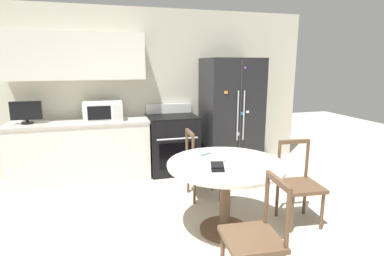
% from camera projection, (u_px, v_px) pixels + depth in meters
% --- Properties ---
extents(ground_plane, '(14.00, 14.00, 0.00)m').
position_uv_depth(ground_plane, '(204.00, 254.00, 2.78)').
color(ground_plane, beige).
extents(back_wall, '(5.20, 0.44, 2.60)m').
position_uv_depth(back_wall, '(138.00, 82.00, 4.84)').
color(back_wall, beige).
rests_on(back_wall, ground_plane).
extents(kitchen_counter, '(2.00, 0.64, 0.90)m').
position_uv_depth(kitchen_counter, '(82.00, 150.00, 4.52)').
color(kitchen_counter, silver).
rests_on(kitchen_counter, ground_plane).
extents(refrigerator, '(0.88, 0.80, 1.82)m').
position_uv_depth(refrigerator, '(231.00, 114.00, 4.96)').
color(refrigerator, black).
rests_on(refrigerator, ground_plane).
extents(oven_range, '(0.77, 0.68, 1.08)m').
position_uv_depth(oven_range, '(173.00, 143.00, 4.86)').
color(oven_range, black).
rests_on(oven_range, ground_plane).
extents(microwave, '(0.56, 0.40, 0.28)m').
position_uv_depth(microwave, '(103.00, 111.00, 4.49)').
color(microwave, white).
rests_on(microwave, kitchen_counter).
extents(countertop_tv, '(0.41, 0.16, 0.32)m').
position_uv_depth(countertop_tv, '(26.00, 112.00, 4.20)').
color(countertop_tv, black).
rests_on(countertop_tv, kitchen_counter).
extents(dining_table, '(1.19, 1.19, 0.75)m').
position_uv_depth(dining_table, '(226.00, 176.00, 3.05)').
color(dining_table, beige).
rests_on(dining_table, ground_plane).
extents(dining_chair_near, '(0.45, 0.45, 0.90)m').
position_uv_depth(dining_chair_near, '(255.00, 238.00, 2.27)').
color(dining_chair_near, brown).
rests_on(dining_chair_near, ground_plane).
extents(dining_chair_far, '(0.43, 0.43, 0.90)m').
position_uv_depth(dining_chair_far, '(202.00, 165.00, 3.89)').
color(dining_chair_far, brown).
rests_on(dining_chair_far, ground_plane).
extents(dining_chair_right, '(0.46, 0.46, 0.90)m').
position_uv_depth(dining_chair_right, '(299.00, 185.00, 3.28)').
color(dining_chair_right, brown).
rests_on(dining_chair_right, ground_plane).
extents(candle_glass, '(0.09, 0.09, 0.08)m').
position_uv_depth(candle_glass, '(220.00, 159.00, 3.03)').
color(candle_glass, silver).
rests_on(candle_glass, dining_table).
extents(folded_napkin, '(0.16, 0.11, 0.05)m').
position_uv_depth(folded_napkin, '(204.00, 153.00, 3.28)').
color(folded_napkin, '#A3BCDB').
rests_on(folded_napkin, dining_table).
extents(wallet, '(0.14, 0.15, 0.07)m').
position_uv_depth(wallet, '(217.00, 167.00, 2.80)').
color(wallet, black).
rests_on(wallet, dining_table).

